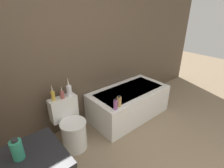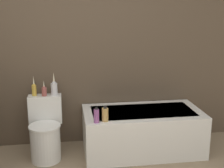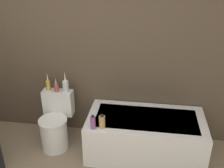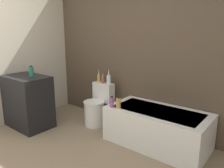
{
  "view_description": "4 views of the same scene",
  "coord_description": "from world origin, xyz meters",
  "px_view_note": "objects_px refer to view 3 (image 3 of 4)",
  "views": [
    {
      "loc": [
        -1.19,
        -0.16,
        1.89
      ],
      "look_at": [
        0.22,
        1.5,
        0.88
      ],
      "focal_mm": 28.0,
      "sensor_mm": 36.0,
      "label": 1
    },
    {
      "loc": [
        -0.09,
        -1.7,
        1.74
      ],
      "look_at": [
        0.39,
        1.49,
        0.92
      ],
      "focal_mm": 50.0,
      "sensor_mm": 36.0,
      "label": 2
    },
    {
      "loc": [
        0.78,
        -0.95,
        2.24
      ],
      "look_at": [
        0.4,
        1.59,
        1.0
      ],
      "focal_mm": 42.0,
      "sensor_mm": 36.0,
      "label": 3
    },
    {
      "loc": [
        2.09,
        -0.91,
        1.58
      ],
      "look_at": [
        0.16,
        1.49,
        0.84
      ],
      "focal_mm": 35.0,
      "sensor_mm": 36.0,
      "label": 4
    }
  ],
  "objects_px": {
    "vase_gold": "(48,84)",
    "shampoo_bottle_tall": "(93,123)",
    "vase_silver": "(56,87)",
    "vase_bronze": "(66,85)",
    "shampoo_bottle_short": "(102,122)",
    "bathtub": "(145,135)",
    "toilet": "(55,124)"
  },
  "relations": [
    {
      "from": "vase_gold",
      "to": "shampoo_bottle_tall",
      "type": "bearing_deg",
      "value": -35.35
    },
    {
      "from": "toilet",
      "to": "shampoo_bottle_tall",
      "type": "relative_size",
      "value": 4.16
    },
    {
      "from": "bathtub",
      "to": "vase_bronze",
      "type": "height_order",
      "value": "vase_bronze"
    },
    {
      "from": "toilet",
      "to": "vase_bronze",
      "type": "xyz_separation_m",
      "value": [
        0.12,
        0.18,
        0.49
      ]
    },
    {
      "from": "shampoo_bottle_short",
      "to": "bathtub",
      "type": "bearing_deg",
      "value": 29.0
    },
    {
      "from": "vase_bronze",
      "to": "shampoo_bottle_short",
      "type": "height_order",
      "value": "vase_bronze"
    },
    {
      "from": "toilet",
      "to": "vase_silver",
      "type": "relative_size",
      "value": 3.8
    },
    {
      "from": "vase_gold",
      "to": "shampoo_bottle_short",
      "type": "height_order",
      "value": "vase_gold"
    },
    {
      "from": "vase_silver",
      "to": "vase_bronze",
      "type": "distance_m",
      "value": 0.12
    },
    {
      "from": "vase_bronze",
      "to": "shampoo_bottle_tall",
      "type": "distance_m",
      "value": 0.69
    },
    {
      "from": "vase_silver",
      "to": "vase_bronze",
      "type": "relative_size",
      "value": 0.69
    },
    {
      "from": "toilet",
      "to": "vase_silver",
      "type": "xyz_separation_m",
      "value": [
        0.0,
        0.16,
        0.46
      ]
    },
    {
      "from": "vase_gold",
      "to": "vase_bronze",
      "type": "bearing_deg",
      "value": -1.29
    },
    {
      "from": "bathtub",
      "to": "toilet",
      "type": "distance_m",
      "value": 1.15
    },
    {
      "from": "shampoo_bottle_tall",
      "to": "vase_bronze",
      "type": "bearing_deg",
      "value": 133.24
    },
    {
      "from": "bathtub",
      "to": "shampoo_bottle_short",
      "type": "relative_size",
      "value": 8.35
    },
    {
      "from": "vase_silver",
      "to": "shampoo_bottle_short",
      "type": "height_order",
      "value": "vase_silver"
    },
    {
      "from": "vase_bronze",
      "to": "bathtub",
      "type": "bearing_deg",
      "value": -9.79
    },
    {
      "from": "vase_gold",
      "to": "shampoo_bottle_tall",
      "type": "distance_m",
      "value": 0.86
    },
    {
      "from": "shampoo_bottle_tall",
      "to": "shampoo_bottle_short",
      "type": "bearing_deg",
      "value": 17.95
    },
    {
      "from": "vase_silver",
      "to": "shampoo_bottle_short",
      "type": "xyz_separation_m",
      "value": [
        0.66,
        -0.43,
        -0.18
      ]
    },
    {
      "from": "vase_gold",
      "to": "vase_silver",
      "type": "relative_size",
      "value": 1.29
    },
    {
      "from": "shampoo_bottle_tall",
      "to": "bathtub",
      "type": "bearing_deg",
      "value": 27.29
    },
    {
      "from": "bathtub",
      "to": "vase_bronze",
      "type": "relative_size",
      "value": 5.24
    },
    {
      "from": "shampoo_bottle_tall",
      "to": "vase_gold",
      "type": "bearing_deg",
      "value": 144.65
    },
    {
      "from": "bathtub",
      "to": "toilet",
      "type": "xyz_separation_m",
      "value": [
        -1.15,
        -0.0,
        0.05
      ]
    },
    {
      "from": "toilet",
      "to": "vase_bronze",
      "type": "distance_m",
      "value": 0.53
    },
    {
      "from": "bathtub",
      "to": "shampoo_bottle_tall",
      "type": "bearing_deg",
      "value": -152.71
    },
    {
      "from": "bathtub",
      "to": "shampoo_bottle_short",
      "type": "bearing_deg",
      "value": -151.0
    },
    {
      "from": "toilet",
      "to": "shampoo_bottle_tall",
      "type": "distance_m",
      "value": 0.7
    },
    {
      "from": "vase_gold",
      "to": "shampoo_bottle_tall",
      "type": "height_order",
      "value": "vase_gold"
    },
    {
      "from": "shampoo_bottle_tall",
      "to": "shampoo_bottle_short",
      "type": "xyz_separation_m",
      "value": [
        0.1,
        0.03,
        -0.0
      ]
    }
  ]
}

